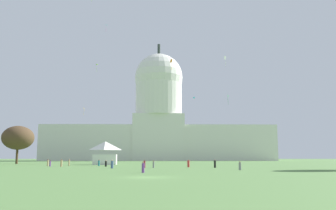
{
  "coord_description": "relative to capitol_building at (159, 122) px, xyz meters",
  "views": [
    {
      "loc": [
        1.38,
        -39.38,
        2.15
      ],
      "look_at": [
        4.35,
        96.46,
        21.73
      ],
      "focal_mm": 38.71,
      "sensor_mm": 36.0,
      "label": 1
    }
  ],
  "objects": [
    {
      "name": "event_tent",
      "position": [
        -14.78,
        -117.21,
        -19.96
      ],
      "size": [
        7.17,
        6.24,
        6.61
      ],
      "rotation": [
        0.0,
        0.0,
        0.06
      ],
      "color": "white",
      "rests_on": "ground_plane"
    },
    {
      "name": "person_tan_near_tree_west",
      "position": [
        -26.19,
        -132.86,
        -22.55
      ],
      "size": [
        0.53,
        0.53,
        1.66
      ],
      "rotation": [
        0.0,
        0.0,
        0.48
      ],
      "color": "tan",
      "rests_on": "ground_plane"
    },
    {
      "name": "person_denim_deep_crowd",
      "position": [
        -8.25,
        -151.64,
        -22.57
      ],
      "size": [
        0.65,
        0.65,
        1.66
      ],
      "rotation": [
        0.0,
        0.0,
        5.22
      ],
      "color": "#3D5684",
      "rests_on": "ground_plane"
    },
    {
      "name": "person_maroon_back_right",
      "position": [
        -2.2,
        -148.37,
        -22.56
      ],
      "size": [
        0.51,
        0.51,
        1.65
      ],
      "rotation": [
        0.0,
        0.0,
        2.77
      ],
      "color": "maroon",
      "rests_on": "ground_plane"
    },
    {
      "name": "person_grey_front_left",
      "position": [
        14.26,
        -161.0,
        -22.65
      ],
      "size": [
        0.45,
        0.45,
        1.47
      ],
      "rotation": [
        0.0,
        0.0,
        1.67
      ],
      "color": "gray",
      "rests_on": "ground_plane"
    },
    {
      "name": "person_red_lawn_far_left",
      "position": [
        7.0,
        -143.61,
        -22.57
      ],
      "size": [
        0.59,
        0.59,
        1.65
      ],
      "rotation": [
        0.0,
        0.0,
        4.99
      ],
      "color": "red",
      "rests_on": "ground_plane"
    },
    {
      "name": "person_black_near_tree_east",
      "position": [
        12.11,
        -147.52,
        -22.55
      ],
      "size": [
        0.52,
        0.52,
        1.69
      ],
      "rotation": [
        0.0,
        0.0,
        4.48
      ],
      "color": "black",
      "rests_on": "ground_plane"
    },
    {
      "name": "capitol_building",
      "position": [
        0.0,
        0.0,
        0.0
      ],
      "size": [
        139.26,
        29.8,
        73.05
      ],
      "color": "silver",
      "rests_on": "ground_plane"
    },
    {
      "name": "kite_gold_mid",
      "position": [
        -38.09,
        -37.73,
        3.14
      ],
      "size": [
        0.51,
        1.15,
        4.18
      ],
      "rotation": [
        0.0,
        0.0,
        0.87
      ],
      "color": "gold"
    },
    {
      "name": "person_teal_edge_east",
      "position": [
        -13.91,
        -132.74,
        -22.62
      ],
      "size": [
        0.54,
        0.54,
        1.54
      ],
      "rotation": [
        0.0,
        0.0,
        4.36
      ],
      "color": "#1E757A",
      "rests_on": "ground_plane"
    },
    {
      "name": "kite_lime_high",
      "position": [
        -32.13,
        -40.1,
        25.09
      ],
      "size": [
        1.31,
        1.58,
        3.31
      ],
      "rotation": [
        0.0,
        0.0,
        4.34
      ],
      "color": "#8CD133"
    },
    {
      "name": "kite_white_mid",
      "position": [
        20.63,
        -115.45,
        8.49
      ],
      "size": [
        0.82,
        0.72,
        3.18
      ],
      "rotation": [
        0.0,
        0.0,
        6.21
      ],
      "color": "white"
    },
    {
      "name": "person_tan_aisle_center",
      "position": [
        -21.37,
        -138.71,
        -22.54
      ],
      "size": [
        0.6,
        0.6,
        1.7
      ],
      "rotation": [
        0.0,
        0.0,
        5.75
      ],
      "color": "tan",
      "rests_on": "ground_plane"
    },
    {
      "name": "person_grey_front_right",
      "position": [
        -0.38,
        -148.97,
        -22.62
      ],
      "size": [
        0.49,
        0.49,
        1.5
      ],
      "rotation": [
        0.0,
        0.0,
        5.49
      ],
      "color": "gray",
      "rests_on": "ground_plane"
    },
    {
      "name": "kite_turquoise_high",
      "position": [
        -22.18,
        -72.79,
        34.45
      ],
      "size": [
        1.74,
        1.18,
        2.58
      ],
      "rotation": [
        0.0,
        0.0,
        0.31
      ],
      "color": "teal"
    },
    {
      "name": "person_tan_mid_center",
      "position": [
        -22.08,
        -128.81,
        -22.52
      ],
      "size": [
        0.49,
        0.49,
        1.71
      ],
      "rotation": [
        0.0,
        0.0,
        0.74
      ],
      "color": "tan",
      "rests_on": "ground_plane"
    },
    {
      "name": "kite_cyan_high",
      "position": [
        19.87,
        -22.39,
        11.77
      ],
      "size": [
        0.9,
        0.93,
        0.89
      ],
      "rotation": [
        0.0,
        0.0,
        3.54
      ],
      "color": "#33BCDB"
    },
    {
      "name": "kite_green_mid",
      "position": [
        26.79,
        -86.29,
        1.53
      ],
      "size": [
        0.56,
        1.08,
        3.83
      ],
      "rotation": [
        0.0,
        0.0,
        0.4
      ],
      "color": "green"
    },
    {
      "name": "tree_west_mid",
      "position": [
        -44.39,
        -105.33,
        -15.09
      ],
      "size": [
        12.67,
        13.26,
        12.03
      ],
      "color": "#4C3823",
      "rests_on": "ground_plane"
    },
    {
      "name": "person_purple_edge_west",
      "position": [
        -24.39,
        -137.04,
        -22.63
      ],
      "size": [
        0.48,
        0.48,
        1.5
      ],
      "rotation": [
        0.0,
        0.0,
        2.62
      ],
      "color": "#703D93",
      "rests_on": "ground_plane"
    },
    {
      "name": "person_black_back_left",
      "position": [
        -11.39,
        -138.36,
        -22.65
      ],
      "size": [
        0.49,
        0.49,
        1.49
      ],
      "rotation": [
        0.0,
        0.0,
        4.64
      ],
      "color": "black",
      "rests_on": "ground_plane"
    },
    {
      "name": "ground_plane",
      "position": [
        -0.47,
        -182.5,
        -23.31
      ],
      "size": [
        800.0,
        800.0,
        0.0
      ],
      "primitive_type": "plane",
      "color": "#567F42"
    },
    {
      "name": "kite_orange_mid",
      "position": [
        4.28,
        -113.56,
        7.87
      ],
      "size": [
        0.85,
        0.69,
        3.6
      ],
      "rotation": [
        0.0,
        0.0,
        1.74
      ],
      "color": "orange"
    },
    {
      "name": "person_purple_lawn_far_right",
      "position": [
        -1.43,
        -171.11,
        -22.62
      ],
      "size": [
        0.5,
        0.5,
        1.53
      ],
      "rotation": [
        0.0,
        0.0,
        0.39
      ],
      "color": "#703D93",
      "rests_on": "ground_plane"
    }
  ]
}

